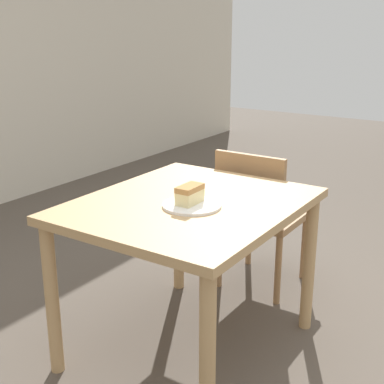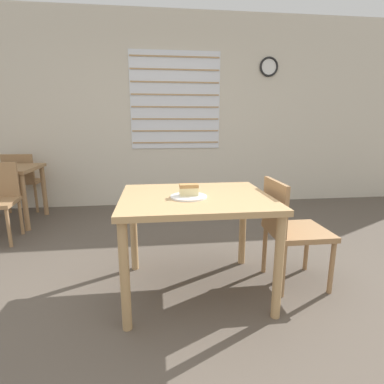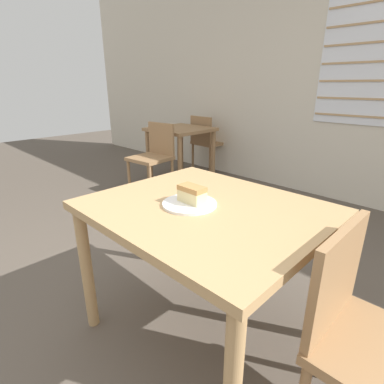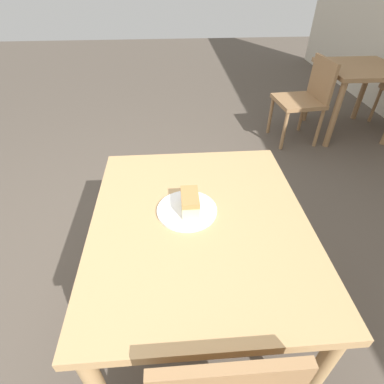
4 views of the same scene
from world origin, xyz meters
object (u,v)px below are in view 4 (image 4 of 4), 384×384
dining_table_far (358,79)px  plate (187,210)px  chair_far_corner (305,97)px  dining_table_near (199,236)px  cake_slice (190,202)px

dining_table_far → plate: plate is taller
chair_far_corner → plate: size_ratio=3.26×
dining_table_near → cake_slice: size_ratio=8.16×
dining_table_near → plate: size_ratio=4.14×
dining_table_near → dining_table_far: size_ratio=1.42×
dining_table_far → dining_table_near: bearing=-41.0°
dining_table_near → dining_table_far: dining_table_near is taller
dining_table_far → plate: (2.07, -1.90, 0.16)m
chair_far_corner → plate: 2.36m
dining_table_near → dining_table_far: bearing=139.0°
dining_table_near → dining_table_far: (-2.13, 1.85, -0.06)m
dining_table_far → plate: size_ratio=2.92×
plate → dining_table_far: bearing=137.5°
dining_table_far → chair_far_corner: 0.61m
chair_far_corner → dining_table_far: bearing=98.1°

